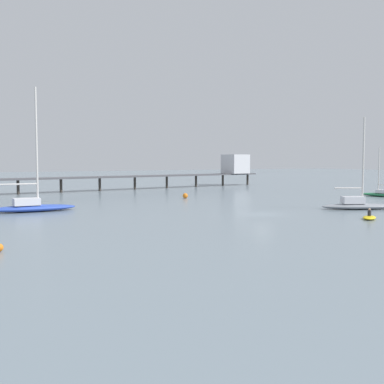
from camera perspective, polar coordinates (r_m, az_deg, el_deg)
ground_plane at (r=52.88m, az=8.71°, el=-2.71°), size 400.00×400.00×0.00m
pier at (r=102.97m, az=-0.51°, el=2.79°), size 71.57×11.93×7.29m
sailboat_blue at (r=58.08m, az=-18.91°, el=-1.53°), size 9.85×2.82×14.58m
sailboat_gray at (r=60.94m, az=19.56°, el=-1.35°), size 9.17×5.98×11.27m
sailboat_green at (r=83.07m, az=22.03°, el=-0.14°), size 2.71×6.62×8.18m
dinghy_yellow at (r=51.33m, az=20.85°, el=-2.90°), size 3.03×2.71×1.14m
mooring_buoy_outer at (r=73.61m, az=-0.83°, el=-0.46°), size 0.82×0.82×0.82m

